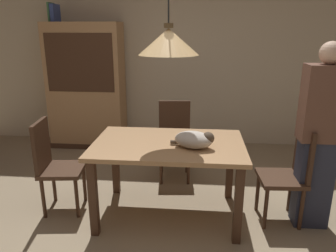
{
  "coord_description": "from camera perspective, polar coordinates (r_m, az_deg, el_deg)",
  "views": [
    {
      "loc": [
        0.29,
        -2.36,
        1.78
      ],
      "look_at": [
        0.02,
        0.66,
        0.85
      ],
      "focal_mm": 34.56,
      "sensor_mm": 36.0,
      "label": 1
    }
  ],
  "objects": [
    {
      "name": "dining_table",
      "position": [
        3.04,
        0.09,
        -4.74
      ],
      "size": [
        1.4,
        0.9,
        0.75
      ],
      "color": "tan",
      "rests_on": "ground"
    },
    {
      "name": "back_wall",
      "position": [
        5.02,
        1.97,
        13.29
      ],
      "size": [
        6.4,
        0.1,
        2.9
      ],
      "primitive_type": "cube",
      "color": "beige",
      "rests_on": "ground"
    },
    {
      "name": "person_standing",
      "position": [
        3.12,
        25.1,
        -2.02
      ],
      "size": [
        0.36,
        0.22,
        1.67
      ],
      "color": "#2D3347",
      "rests_on": "ground"
    },
    {
      "name": "ground",
      "position": [
        2.97,
        -1.56,
        -19.79
      ],
      "size": [
        10.0,
        10.0,
        0.0
      ],
      "primitive_type": "plane",
      "color": "#998466"
    },
    {
      "name": "chair_right_side",
      "position": [
        3.21,
        20.78,
        -7.38
      ],
      "size": [
        0.42,
        0.42,
        0.93
      ],
      "color": "#472D1E",
      "rests_on": "ground"
    },
    {
      "name": "hutch_bookcase",
      "position": [
        5.04,
        -14.13,
        6.38
      ],
      "size": [
        1.12,
        0.45,
        1.85
      ],
      "color": "tan",
      "rests_on": "ground"
    },
    {
      "name": "book_blue_wide",
      "position": [
        5.1,
        -19.28,
        18.31
      ],
      "size": [
        0.06,
        0.24,
        0.24
      ],
      "primitive_type": "cube",
      "color": "#384C93",
      "rests_on": "hutch_bookcase"
    },
    {
      "name": "cat_sleeping",
      "position": [
        2.86,
        4.73,
        -2.4
      ],
      "size": [
        0.4,
        0.29,
        0.16
      ],
      "color": "beige",
      "rests_on": "dining_table"
    },
    {
      "name": "chair_left_side",
      "position": [
        3.37,
        -19.49,
        -6.04
      ],
      "size": [
        0.44,
        0.44,
        0.93
      ],
      "color": "#472D1E",
      "rests_on": "ground"
    },
    {
      "name": "pendant_lamp",
      "position": [
        2.83,
        0.1,
        14.72
      ],
      "size": [
        0.52,
        0.52,
        1.3
      ],
      "color": "#E5B775"
    },
    {
      "name": "chair_far_back",
      "position": [
        3.91,
        1.16,
        -1.85
      ],
      "size": [
        0.43,
        0.43,
        0.93
      ],
      "color": "#472D1E",
      "rests_on": "ground"
    },
    {
      "name": "book_green_slim",
      "position": [
        5.13,
        -19.9,
        18.35
      ],
      "size": [
        0.03,
        0.2,
        0.26
      ],
      "primitive_type": "cube",
      "color": "#427A4C",
      "rests_on": "hutch_bookcase"
    }
  ]
}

